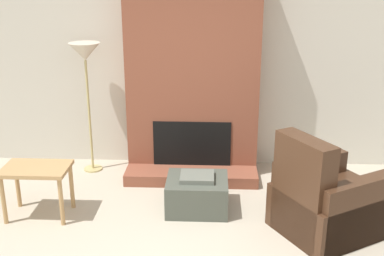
# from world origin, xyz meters

# --- Properties ---
(wall_back) EXTENTS (7.20, 0.06, 2.60)m
(wall_back) POSITION_xyz_m (0.00, 2.68, 1.30)
(wall_back) COLOR beige
(wall_back) RESTS_ON ground_plane
(fireplace) EXTENTS (1.58, 0.82, 2.60)m
(fireplace) POSITION_xyz_m (0.00, 2.42, 1.24)
(fireplace) COLOR brown
(fireplace) RESTS_ON ground_plane
(ottoman) EXTENTS (0.64, 0.56, 0.40)m
(ottoman) POSITION_xyz_m (0.09, 1.35, 0.18)
(ottoman) COLOR #474C42
(ottoman) RESTS_ON ground_plane
(armchair) EXTENTS (1.22, 1.17, 1.02)m
(armchair) POSITION_xyz_m (1.34, 0.94, 0.31)
(armchair) COLOR #422819
(armchair) RESTS_ON ground_plane
(side_table) EXTENTS (0.67, 0.44, 0.55)m
(side_table) POSITION_xyz_m (-1.53, 1.14, 0.46)
(side_table) COLOR tan
(side_table) RESTS_ON ground_plane
(floor_lamp_left) EXTENTS (0.37, 0.37, 1.61)m
(floor_lamp_left) POSITION_xyz_m (-1.27, 2.33, 1.43)
(floor_lamp_left) COLOR tan
(floor_lamp_left) RESTS_ON ground_plane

